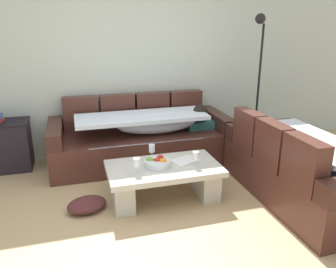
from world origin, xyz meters
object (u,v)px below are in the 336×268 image
object	(u,v)px
side_cabinet	(2,146)
fruit_bowl	(158,162)
open_magazine	(185,161)
crumpled_garment	(87,205)
wine_glass_far_back	(152,149)
couch_near_window	(300,169)
wine_glass_near_right	(196,156)
coffee_table	(164,178)
couch_along_wall	(144,138)
wine_glass_near_left	(137,163)
floor_lamp	(258,75)

from	to	relation	value
side_cabinet	fruit_bowl	bearing A→B (deg)	-36.67
open_magazine	crumpled_garment	bearing A→B (deg)	162.85
open_magazine	crumpled_garment	world-z (taller)	open_magazine
fruit_bowl	open_magazine	bearing A→B (deg)	9.30
wine_glass_far_back	crumpled_garment	xyz separation A→B (m)	(-0.75, -0.25, -0.44)
couch_near_window	wine_glass_near_right	xyz separation A→B (m)	(-1.09, 0.29, 0.16)
couch_near_window	crumpled_garment	bearing A→B (deg)	80.62
couch_near_window	wine_glass_near_right	distance (m)	1.13
wine_glass_far_back	open_magazine	bearing A→B (deg)	-26.63
fruit_bowl	crumpled_garment	xyz separation A→B (m)	(-0.76, -0.04, -0.36)
coffee_table	crumpled_garment	bearing A→B (deg)	-178.22
couch_along_wall	crumpled_garment	bearing A→B (deg)	-127.10
wine_glass_near_right	wine_glass_near_left	bearing A→B (deg)	-179.56
couch_along_wall	couch_near_window	size ratio (longest dim) A/B	1.29
coffee_table	open_magazine	world-z (taller)	open_magazine
couch_near_window	wine_glass_near_right	bearing A→B (deg)	75.18
wine_glass_near_right	open_magazine	xyz separation A→B (m)	(-0.06, 0.17, -0.11)
wine_glass_far_back	open_magazine	size ratio (longest dim) A/B	0.59
couch_along_wall	wine_glass_near_left	bearing A→B (deg)	-105.16
coffee_table	wine_glass_near_left	world-z (taller)	wine_glass_near_left
fruit_bowl	couch_along_wall	bearing A→B (deg)	85.94
wine_glass_near_left	floor_lamp	bearing A→B (deg)	30.98
wine_glass_near_right	floor_lamp	bearing A→B (deg)	41.07
couch_near_window	open_magazine	xyz separation A→B (m)	(-1.15, 0.46, 0.05)
wine_glass_near_right	crumpled_garment	world-z (taller)	wine_glass_near_right
side_cabinet	crumpled_garment	world-z (taller)	side_cabinet
wine_glass_near_left	open_magazine	bearing A→B (deg)	17.04
open_magazine	side_cabinet	world-z (taller)	side_cabinet
fruit_bowl	floor_lamp	bearing A→B (deg)	31.61
wine_glass_far_back	side_cabinet	bearing A→B (deg)	148.14
couch_along_wall	wine_glass_near_right	xyz separation A→B (m)	(0.31, -1.19, 0.17)
wine_glass_far_back	floor_lamp	distance (m)	2.07
couch_along_wall	coffee_table	bearing A→B (deg)	-90.61
fruit_bowl	wine_glass_far_back	size ratio (longest dim) A/B	1.69
wine_glass_near_right	floor_lamp	xyz separation A→B (m)	(1.38, 1.20, 0.62)
floor_lamp	wine_glass_near_left	bearing A→B (deg)	-149.02
wine_glass_near_right	side_cabinet	bearing A→B (deg)	146.37
coffee_table	floor_lamp	world-z (taller)	floor_lamp
crumpled_garment	couch_near_window	bearing A→B (deg)	-9.38
wine_glass_near_right	wine_glass_far_back	bearing A→B (deg)	139.39
wine_glass_near_left	wine_glass_near_right	world-z (taller)	same
coffee_table	wine_glass_near_right	distance (m)	0.42
couch_near_window	floor_lamp	world-z (taller)	floor_lamp
couch_near_window	wine_glass_near_left	bearing A→B (deg)	80.66
couch_along_wall	wine_glass_near_right	size ratio (longest dim) A/B	14.30
fruit_bowl	wine_glass_near_right	bearing A→B (deg)	-16.96
open_magazine	floor_lamp	distance (m)	1.92
couch_along_wall	floor_lamp	size ratio (longest dim) A/B	1.22
fruit_bowl	couch_near_window	bearing A→B (deg)	-15.39
couch_along_wall	wine_glass_near_left	world-z (taller)	couch_along_wall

